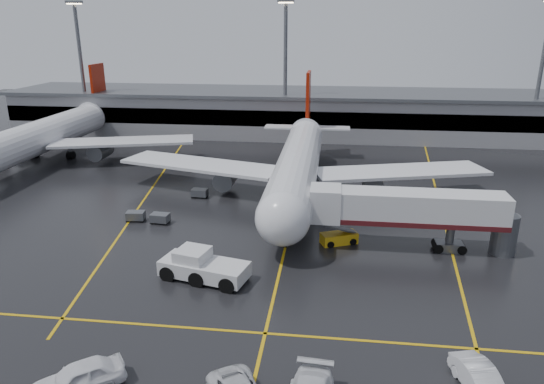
# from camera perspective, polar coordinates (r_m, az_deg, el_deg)

# --- Properties ---
(ground) EXTENTS (220.00, 220.00, 0.00)m
(ground) POSITION_cam_1_polar(r_m,az_deg,el_deg) (56.59, 2.26, -3.28)
(ground) COLOR black
(ground) RESTS_ON ground
(apron_line_centre) EXTENTS (0.25, 90.00, 0.02)m
(apron_line_centre) POSITION_cam_1_polar(r_m,az_deg,el_deg) (56.59, 2.26, -3.27)
(apron_line_centre) COLOR gold
(apron_line_centre) RESTS_ON ground
(apron_line_stop) EXTENTS (60.00, 0.25, 0.02)m
(apron_line_stop) POSITION_cam_1_polar(r_m,az_deg,el_deg) (37.18, -0.79, -15.90)
(apron_line_stop) COLOR gold
(apron_line_stop) RESTS_ON ground
(apron_line_left) EXTENTS (9.99, 69.35, 0.02)m
(apron_line_left) POSITION_cam_1_polar(r_m,az_deg,el_deg) (70.15, -13.50, 0.59)
(apron_line_left) COLOR gold
(apron_line_left) RESTS_ON ground
(apron_line_right) EXTENTS (7.57, 69.64, 0.02)m
(apron_line_right) POSITION_cam_1_polar(r_m,az_deg,el_deg) (67.22, 18.50, -0.66)
(apron_line_right) COLOR gold
(apron_line_right) RESTS_ON ground
(terminal) EXTENTS (122.00, 19.00, 8.60)m
(terminal) POSITION_cam_1_polar(r_m,az_deg,el_deg) (101.76, 4.66, 9.05)
(terminal) COLOR gray
(terminal) RESTS_ON ground
(light_mast_left) EXTENTS (3.00, 1.20, 25.45)m
(light_mast_left) POSITION_cam_1_polar(r_m,az_deg,el_deg) (106.65, -21.06, 13.85)
(light_mast_left) COLOR #595B60
(light_mast_left) RESTS_ON ground
(light_mast_mid) EXTENTS (3.00, 1.20, 25.45)m
(light_mast_mid) POSITION_cam_1_polar(r_m,az_deg,el_deg) (95.04, 1.54, 14.60)
(light_mast_mid) COLOR #595B60
(light_mast_mid) RESTS_ON ground
(light_mast_right) EXTENTS (3.00, 1.20, 25.45)m
(light_mast_right) POSITION_cam_1_polar(r_m,az_deg,el_deg) (101.10, 28.54, 12.67)
(light_mast_right) COLOR #595B60
(light_mast_right) RESTS_ON ground
(main_airliner) EXTENTS (48.80, 45.60, 14.10)m
(main_airliner) POSITION_cam_1_polar(r_m,az_deg,el_deg) (64.44, 3.06, 3.40)
(main_airliner) COLOR silver
(main_airliner) RESTS_ON ground
(second_airliner) EXTENTS (48.80, 45.60, 14.10)m
(second_airliner) POSITION_cam_1_polar(r_m,az_deg,el_deg) (88.94, -24.55, 5.98)
(second_airliner) COLOR silver
(second_airliner) RESTS_ON ground
(jet_bridge) EXTENTS (19.90, 3.40, 6.05)m
(jet_bridge) POSITION_cam_1_polar(r_m,az_deg,el_deg) (49.99, 15.40, -2.15)
(jet_bridge) COLOR silver
(jet_bridge) RESTS_ON ground
(pushback_tractor) EXTENTS (8.17, 4.87, 2.74)m
(pushback_tractor) POSITION_cam_1_polar(r_m,az_deg,el_deg) (44.14, -8.02, -8.51)
(pushback_tractor) COLOR silver
(pushback_tractor) RESTS_ON ground
(belt_loader) EXTENTS (3.96, 2.85, 2.31)m
(belt_loader) POSITION_cam_1_polar(r_m,az_deg,el_deg) (51.07, 7.68, -5.25)
(belt_loader) COLOR yellow
(belt_loader) RESTS_ON ground
(service_van_c) EXTENTS (3.05, 5.34, 1.67)m
(service_van_c) POSITION_cam_1_polar(r_m,az_deg,el_deg) (34.22, 22.86, -19.35)
(service_van_c) COLOR silver
(service_van_c) RESTS_ON ground
(service_van_d) EXTENTS (5.63, 5.04, 1.85)m
(service_van_d) POSITION_cam_1_polar(r_m,az_deg,el_deg) (33.99, -21.29, -19.22)
(service_van_d) COLOR white
(service_van_d) RESTS_ON ground
(baggage_cart_a) EXTENTS (2.10, 1.46, 1.12)m
(baggage_cart_a) POSITION_cam_1_polar(r_m,az_deg,el_deg) (57.00, -12.71, -2.91)
(baggage_cart_a) COLOR #595B60
(baggage_cart_a) RESTS_ON ground
(baggage_cart_b) EXTENTS (2.13, 1.50, 1.12)m
(baggage_cart_b) POSITION_cam_1_polar(r_m,az_deg,el_deg) (58.32, -15.36, -2.62)
(baggage_cart_b) COLOR #595B60
(baggage_cart_b) RESTS_ON ground
(baggage_cart_c) EXTENTS (2.04, 1.37, 1.12)m
(baggage_cart_c) POSITION_cam_1_polar(r_m,az_deg,el_deg) (64.55, -8.30, -0.08)
(baggage_cart_c) COLOR #595B60
(baggage_cart_c) RESTS_ON ground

